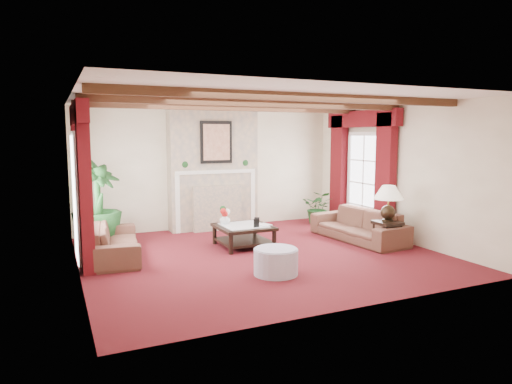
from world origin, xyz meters
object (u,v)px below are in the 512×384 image
ottoman (276,262)px  sofa_left (115,235)px  coffee_table (244,236)px  potted_palm (97,223)px  side_table (387,235)px  sofa_right (358,220)px

ottoman → sofa_left: bearing=136.0°
coffee_table → ottoman: bearing=-97.8°
potted_palm → ottoman: size_ratio=2.74×
potted_palm → side_table: potted_palm is taller
sofa_left → ottoman: sofa_left is taller
coffee_table → ottoman: coffee_table is taller
sofa_right → ottoman: bearing=-67.1°
sofa_left → sofa_right: 4.67m
sofa_left → potted_palm: potted_palm is taller
coffee_table → side_table: side_table is taller
ottoman → sofa_right: bearing=28.1°
side_table → ottoman: side_table is taller
side_table → potted_palm: bearing=153.9°
sofa_right → potted_palm: size_ratio=1.17×
sofa_right → ottoman: 2.88m
side_table → sofa_left: bearing=162.9°
potted_palm → side_table: (4.90, -2.40, -0.20)m
sofa_right → coffee_table: size_ratio=2.18×
ottoman → potted_palm: bearing=127.6°
sofa_right → ottoman: (-2.53, -1.35, -0.22)m
sofa_right → side_table: sofa_right is taller
sofa_left → coffee_table: bearing=-88.4°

